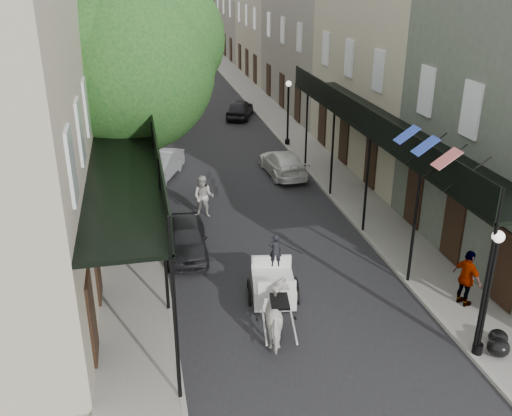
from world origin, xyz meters
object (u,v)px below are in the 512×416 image
pedestrian_walking (204,197)px  lamppost_right_far (288,112)px  pedestrian_sidewalk_left (113,145)px  car_left_far (148,104)px  tree_far (133,35)px  carriage (273,266)px  car_left_near (186,238)px  car_right_near (283,163)px  lamppost_left (154,202)px  pedestrian_sidewalk_right (467,278)px  car_left_mid (159,166)px  horse (280,315)px  car_right_far (240,109)px  lamppost_right_near (488,292)px  tree_near (139,58)px

pedestrian_walking → lamppost_right_far: bearing=79.1°
pedestrian_sidewalk_left → lamppost_right_far: bearing=-174.3°
pedestrian_sidewalk_left → car_left_far: pedestrian_sidewalk_left is taller
tree_far → carriage: bearing=-80.6°
car_left_near → car_right_near: car_left_near is taller
car_left_near → car_right_near: (5.65, 7.62, -0.01)m
lamppost_left → pedestrian_walking: size_ratio=2.02×
tree_far → pedestrian_sidewalk_right: (9.28, -23.89, -4.79)m
carriage → car_left_mid: size_ratio=0.63×
pedestrian_walking → car_left_far: (-1.60, 19.05, -0.29)m
pedestrian_walking → car_left_mid: (-1.60, 5.10, -0.24)m
carriage → horse: bearing=-90.0°
lamppost_right_far → pedestrian_sidewalk_left: size_ratio=2.03×
car_right_far → pedestrian_sidewalk_right: bearing=115.7°
car_right_near → lamppost_right_near: bearing=92.9°
tree_far → lamppost_right_near: bearing=-72.3°
lamppost_right_near → lamppost_left: bearing=135.7°
lamppost_right_far → pedestrian_walking: (-6.10, -9.10, -1.13)m
carriage → pedestrian_sidewalk_left: size_ratio=1.41×
pedestrian_sidewalk_left → car_left_mid: (2.20, -2.88, -0.36)m
tree_far → lamppost_right_near: size_ratio=2.32×
pedestrian_sidewalk_right → car_right_near: bearing=-5.2°
tree_far → pedestrian_walking: bearing=-81.6°
lamppost_right_near → pedestrian_sidewalk_right: (0.93, 2.29, -1.00)m
pedestrian_sidewalk_right → car_right_near: size_ratio=0.44×
lamppost_right_far → pedestrian_sidewalk_left: 10.01m
carriage → car_right_near: 11.48m
pedestrian_walking → pedestrian_sidewalk_right: bearing=-27.8°
tree_near → pedestrian_walking: 6.12m
lamppost_right_far → tree_far: bearing=143.5°
car_right_far → car_right_near: bearing=110.1°
car_right_near → car_left_far: bearing=-69.7°
lamppost_right_near → lamppost_right_far: 20.00m
car_left_near → car_right_far: (5.65, 19.43, 0.02)m
car_left_far → car_right_far: car_right_far is taller
car_left_far → horse: bearing=-69.2°
horse → car_right_far: horse is taller
pedestrian_sidewalk_right → car_left_near: pedestrian_sidewalk_right is taller
car_left_near → car_right_far: 20.23m
horse → car_left_mid: bearing=-70.7°
car_left_mid → car_right_near: car_left_mid is taller
car_left_mid → tree_far: bearing=116.1°
tree_far → lamppost_right_near: 27.74m
tree_far → carriage: (3.63, -21.83, -4.83)m
car_right_far → car_left_mid: bearing=81.1°
lamppost_right_near → pedestrian_sidewalk_right: size_ratio=2.00×
carriage → car_left_far: (-2.99, 25.61, -0.37)m
lamppost_right_near → pedestrian_walking: bearing=119.2°
car_left_near → car_right_far: bearing=77.1°
lamppost_left → pedestrian_sidewalk_left: lamppost_left is taller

